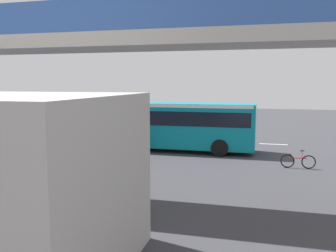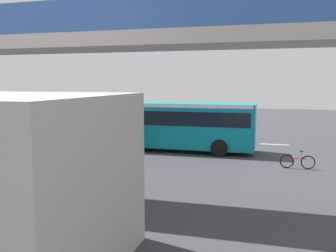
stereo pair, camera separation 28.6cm
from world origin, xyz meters
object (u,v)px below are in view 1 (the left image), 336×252
Objects in this scene: traffic_sign at (186,116)px; bicycle_red at (298,161)px; city_bus at (166,122)px; parked_van at (79,137)px; pedestrian at (158,130)px.

bicycle_red is at bearing 133.52° from traffic_sign.
city_bus is 6.52× the size of bicycle_red.
parked_van reaches higher than bicycle_red.
parked_van is 1.71× the size of traffic_sign.
traffic_sign is (-1.78, -1.68, 1.00)m from pedestrian.
city_bus is at bearing -142.66° from parked_van.
city_bus is 4.12× the size of traffic_sign.
traffic_sign reaches higher than parked_van.
pedestrian is at bearing -64.60° from city_bus.
bicycle_red is (-12.57, -0.14, -0.81)m from parked_van.
bicycle_red is at bearing 145.83° from pedestrian.
parked_van is (4.55, 3.47, -0.70)m from city_bus.
city_bus is 3.59m from pedestrian.
pedestrian is (1.48, -3.11, -1.00)m from city_bus.
city_bus is at bearing -22.58° from bicycle_red.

